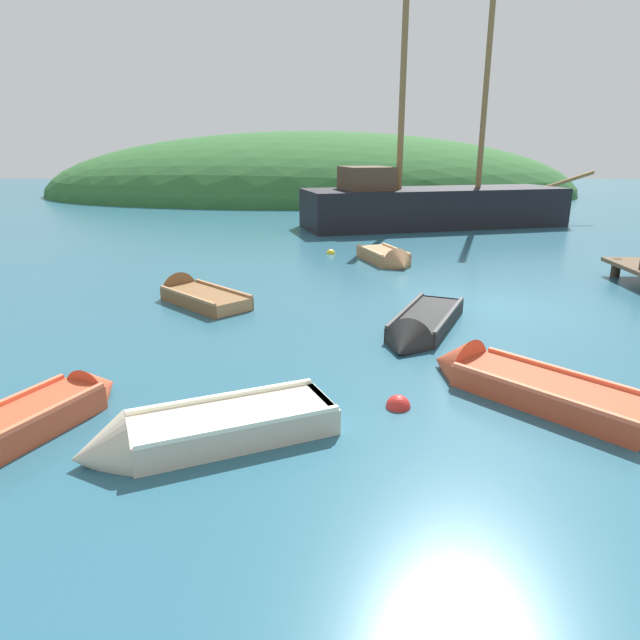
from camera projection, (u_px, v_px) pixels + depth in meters
name	position (u px, v px, depth m)	size (l,w,h in m)	color
ground_plane	(490.00, 307.00, 14.55)	(120.00, 120.00, 0.00)	#285B70
shore_hill	(310.00, 195.00, 48.62)	(44.87, 25.18, 10.42)	#2D602D
sailing_ship	(431.00, 212.00, 29.01)	(16.03, 7.24, 12.94)	black
rowboat_near_dock	(515.00, 385.00, 9.51)	(3.45, 3.56, 1.14)	#C64C2D
rowboat_center	(44.00, 416.00, 8.39)	(2.03, 3.14, 0.88)	#C64C2D
rowboat_far	(194.00, 297.00, 15.13)	(3.10, 3.11, 1.12)	brown
rowboat_outer_right	(388.00, 259.00, 19.95)	(1.97, 3.20, 1.05)	#9E7047
rowboat_portside	(195.00, 435.00, 7.81)	(3.70, 2.45, 1.06)	beige
rowboat_outer_left	(420.00, 329.00, 12.46)	(2.50, 3.97, 1.04)	black
buoy_yellow	(331.00, 254.00, 21.80)	(0.34, 0.34, 0.34)	yellow
buoy_red	(398.00, 407.00, 8.97)	(0.40, 0.40, 0.40)	red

